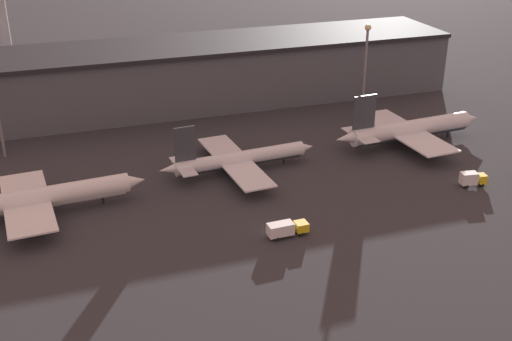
% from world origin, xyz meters
% --- Properties ---
extents(ground, '(600.00, 600.00, 0.00)m').
position_xyz_m(ground, '(0.00, 0.00, 0.00)').
color(ground, '#2D2D33').
extents(terminal_building, '(162.27, 28.20, 18.29)m').
position_xyz_m(terminal_building, '(0.00, 79.98, 9.19)').
color(terminal_building, '#4C515B').
rests_on(terminal_building, ground).
extents(airplane_0, '(45.41, 28.97, 12.55)m').
position_xyz_m(airplane_0, '(-43.62, 22.55, 3.62)').
color(airplane_0, silver).
rests_on(airplane_0, ground).
extents(airplane_1, '(38.13, 31.98, 12.88)m').
position_xyz_m(airplane_1, '(1.41, 29.54, 3.04)').
color(airplane_1, silver).
rests_on(airplane_1, ground).
extents(airplane_2, '(42.82, 32.18, 14.73)m').
position_xyz_m(airplane_2, '(47.36, 31.39, 3.88)').
color(airplane_2, silver).
rests_on(airplane_2, ground).
extents(service_vehicle_1, '(8.03, 2.77, 2.99)m').
position_xyz_m(service_vehicle_1, '(1.18, -1.41, 1.71)').
color(service_vehicle_1, gold).
rests_on(service_vehicle_1, ground).
extents(service_vehicle_2, '(6.00, 3.11, 3.34)m').
position_xyz_m(service_vehicle_2, '(47.77, 5.50, 1.85)').
color(service_vehicle_2, gold).
rests_on(service_vehicle_2, ground).
extents(lamp_post_1, '(1.80, 1.80, 25.55)m').
position_xyz_m(lamp_post_1, '(47.03, 56.16, 16.21)').
color(lamp_post_1, slate).
rests_on(lamp_post_1, ground).
extents(control_tower, '(9.00, 9.00, 37.07)m').
position_xyz_m(control_tower, '(-49.01, 119.99, 21.73)').
color(control_tower, '#99999E').
rests_on(control_tower, ground).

